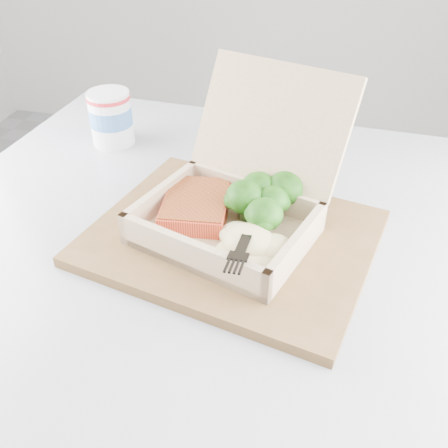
% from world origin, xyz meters
% --- Properties ---
extents(cafe_table, '(0.85, 0.85, 0.73)m').
position_xyz_m(cafe_table, '(-0.42, 0.25, 0.54)').
color(cafe_table, black).
rests_on(cafe_table, floor).
extents(serving_tray, '(0.41, 0.35, 0.02)m').
position_xyz_m(serving_tray, '(-0.37, 0.24, 0.74)').
color(serving_tray, brown).
rests_on(serving_tray, cafe_table).
extents(takeout_container, '(0.28, 0.30, 0.18)m').
position_xyz_m(takeout_container, '(-0.36, 0.27, 0.79)').
color(takeout_container, tan).
rests_on(takeout_container, serving_tray).
extents(salmon_fillet, '(0.10, 0.12, 0.02)m').
position_xyz_m(salmon_fillet, '(-0.42, 0.26, 0.77)').
color(salmon_fillet, '#E5522C').
rests_on(salmon_fillet, takeout_container).
extents(broccoli_pile, '(0.12, 0.12, 0.04)m').
position_xyz_m(broccoli_pile, '(-0.32, 0.27, 0.78)').
color(broccoli_pile, '#2D791A').
rests_on(broccoli_pile, takeout_container).
extents(mashed_potatoes, '(0.10, 0.09, 0.03)m').
position_xyz_m(mashed_potatoes, '(-0.34, 0.20, 0.77)').
color(mashed_potatoes, '#D1C587').
rests_on(mashed_potatoes, takeout_container).
extents(plastic_fork, '(0.02, 0.16, 0.03)m').
position_xyz_m(plastic_fork, '(-0.34, 0.22, 0.79)').
color(plastic_fork, black).
rests_on(plastic_fork, mashed_potatoes).
extents(paper_cup, '(0.07, 0.07, 0.09)m').
position_xyz_m(paper_cup, '(-0.64, 0.47, 0.78)').
color(paper_cup, silver).
rests_on(paper_cup, cafe_table).
extents(receipt, '(0.10, 0.14, 0.00)m').
position_xyz_m(receipt, '(-0.31, 0.44, 0.73)').
color(receipt, white).
rests_on(receipt, cafe_table).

